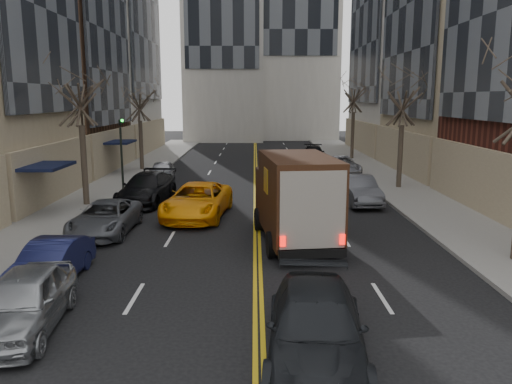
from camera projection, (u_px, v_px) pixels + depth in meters
sidewalk_left at (119, 183)px, 32.70m from camera, size 4.00×66.00×0.15m
sidewalk_right at (393, 183)px, 32.77m from camera, size 4.00×66.00×0.15m
tree_lf_mid at (78, 76)px, 24.61m from camera, size 3.20×3.20×8.91m
tree_lf_far at (139, 91)px, 37.49m from camera, size 3.20×3.20×8.12m
tree_rt_mid at (404, 87)px, 29.67m from camera, size 3.20×3.20×8.32m
tree_rt_far at (354, 84)px, 44.30m from camera, size 3.20×3.20×9.11m
traffic_signal at (121, 149)px, 27.28m from camera, size 0.29×0.26×4.70m
ups_truck at (295, 199)px, 19.09m from camera, size 3.12×6.55×3.46m
observer_sedan at (316, 328)px, 10.63m from camera, size 2.52×5.27×1.48m
taxi at (197, 201)px, 23.48m from camera, size 3.23×5.95×1.58m
pedestrian at (272, 220)px, 19.65m from camera, size 0.58×0.70×1.64m
parked_lf_a at (23, 301)px, 12.01m from camera, size 2.13×4.47×1.47m
parked_lf_b at (51, 262)px, 15.17m from camera, size 1.53×3.95×1.28m
parked_lf_c at (105, 218)px, 20.68m from camera, size 2.26×4.81×1.33m
parked_lf_d at (147, 188)px, 26.72m from camera, size 2.76×5.64×1.58m
parked_lf_e at (162, 172)px, 33.41m from camera, size 2.02×4.18×1.38m
parked_rt_a at (358, 190)px, 26.51m from camera, size 1.85×4.63×1.50m
parked_rt_b at (342, 165)px, 36.55m from camera, size 2.45×4.97×1.35m
parked_rt_c at (313, 154)px, 44.11m from camera, size 2.42×4.95×1.39m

